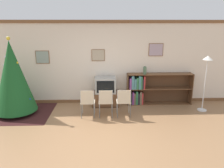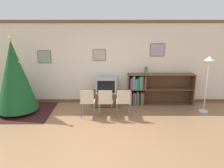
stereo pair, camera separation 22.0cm
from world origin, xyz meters
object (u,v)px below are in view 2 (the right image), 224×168
object	(u,v)px
standing_lamp	(209,70)
folding_chair_left	(88,101)
folding_chair_center	(106,101)
folding_chair_right	(124,101)
television	(106,85)
bookshelf	(149,90)
tv_console	(106,99)
vase	(146,71)
christmas_tree	(15,76)

from	to	relation	value
standing_lamp	folding_chair_left	bearing A→B (deg)	-173.85
folding_chair_left	folding_chair_center	distance (m)	0.51
folding_chair_right	standing_lamp	xyz separation A→B (m)	(2.46, 0.37, 0.83)
folding_chair_right	standing_lamp	bearing A→B (deg)	8.67
television	folding_chair_center	distance (m)	0.95
bookshelf	folding_chair_left	bearing A→B (deg)	-151.29
folding_chair_center	tv_console	bearing A→B (deg)	90.00
television	standing_lamp	distance (m)	3.08
folding_chair_left	vase	xyz separation A→B (m)	(1.77, 0.98, 0.68)
folding_chair_left	vase	world-z (taller)	vase
vase	standing_lamp	xyz separation A→B (m)	(1.71, -0.60, 0.15)
television	folding_chair_center	world-z (taller)	television
television	folding_chair_left	world-z (taller)	television
television	vase	world-z (taller)	vase
bookshelf	folding_chair_right	bearing A→B (deg)	-130.06
television	standing_lamp	xyz separation A→B (m)	(2.97, -0.55, 0.61)
folding_chair_left	folding_chair_right	size ratio (longest dim) A/B	1.00
television	folding_chair_right	bearing A→B (deg)	-61.17
tv_console	folding_chair_left	world-z (taller)	folding_chair_left
vase	bookshelf	bearing A→B (deg)	25.93
folding_chair_left	folding_chair_right	bearing A→B (deg)	0.00
folding_chair_left	folding_chair_center	xyz separation A→B (m)	(0.51, 0.00, 0.00)
folding_chair_center	bookshelf	bearing A→B (deg)	36.87
tv_console	television	xyz separation A→B (m)	(0.00, -0.00, 0.47)
bookshelf	television	bearing A→B (deg)	-175.51
folding_chair_center	folding_chair_right	world-z (taller)	same
tv_console	folding_chair_right	world-z (taller)	folding_chair_right
bookshelf	christmas_tree	bearing A→B (deg)	-170.17
television	bookshelf	xyz separation A→B (m)	(1.38, 0.11, -0.20)
folding_chair_right	standing_lamp	world-z (taller)	standing_lamp
bookshelf	standing_lamp	xyz separation A→B (m)	(1.59, -0.66, 0.80)
tv_console	vase	xyz separation A→B (m)	(1.26, 0.05, 0.93)
folding_chair_right	vase	xyz separation A→B (m)	(0.75, 0.98, 0.68)
folding_chair_right	tv_console	bearing A→B (deg)	118.76
folding_chair_left	bookshelf	size ratio (longest dim) A/B	0.39
folding_chair_center	folding_chair_right	distance (m)	0.51
folding_chair_center	vase	bearing A→B (deg)	37.76
tv_console	folding_chair_right	bearing A→B (deg)	-61.24
christmas_tree	television	distance (m)	2.73
bookshelf	vase	distance (m)	0.67
television	folding_chair_left	size ratio (longest dim) A/B	0.81
folding_chair_left	folding_chair_center	bearing A→B (deg)	0.00
folding_chair_left	television	bearing A→B (deg)	61.17
tv_console	folding_chair_center	world-z (taller)	folding_chair_center
tv_console	vase	bearing A→B (deg)	2.19
christmas_tree	folding_chair_right	bearing A→B (deg)	-6.15
christmas_tree	folding_chair_left	world-z (taller)	christmas_tree
folding_chair_left	standing_lamp	xyz separation A→B (m)	(3.48, 0.37, 0.83)
television	vase	xyz separation A→B (m)	(1.26, 0.05, 0.46)
folding_chair_left	folding_chair_right	world-z (taller)	same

